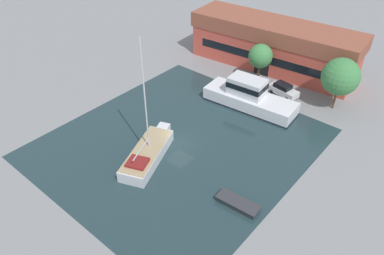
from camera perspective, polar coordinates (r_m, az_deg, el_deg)
name	(u,v)px	position (r m, az deg, el deg)	size (l,w,h in m)	color
ground_plane	(180,143)	(44.45, -1.88, -2.35)	(440.00, 440.00, 0.00)	gray
water_canal	(180,143)	(44.45, -1.88, -2.34)	(27.39, 29.97, 0.01)	#23383D
warehouse_building	(274,45)	(60.93, 12.32, 12.20)	(26.96, 9.63, 7.24)	#C64C3D
quay_tree_near_building	(260,56)	(55.34, 10.39, 10.64)	(3.47, 3.47, 6.06)	brown
quay_tree_by_water	(341,77)	(51.71, 21.70, 7.19)	(4.87, 4.87, 7.18)	brown
parked_car	(283,90)	(54.48, 13.72, 5.62)	(4.59, 2.42, 1.71)	silver
sailboat_moored	(148,153)	(42.07, -6.75, -3.86)	(6.02, 9.95, 14.27)	silver
motor_cruiser	(249,97)	(50.70, 8.68, 4.65)	(12.92, 5.20, 4.08)	white
small_dinghy	(238,203)	(37.34, 6.99, -11.40)	(4.47, 1.91, 0.58)	#23282D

